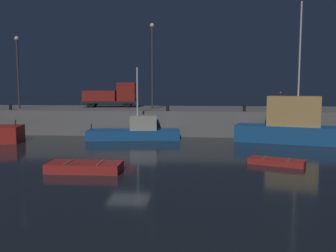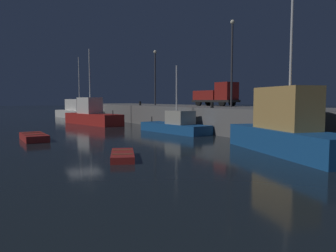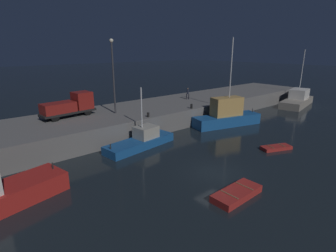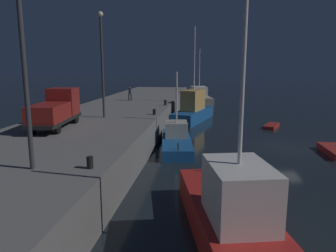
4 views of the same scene
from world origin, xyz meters
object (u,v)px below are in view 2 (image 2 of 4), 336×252
(fishing_trawler_red, at_px, (176,125))
(fishing_boat_orange, at_px, (92,115))
(fishing_boat_white, at_px, (286,129))
(fishing_trawler_green, at_px, (79,111))
(bollard_central, at_px, (272,106))
(lamp_post_west, at_px, (155,73))
(lamp_post_east, at_px, (232,57))
(bollard_west, at_px, (212,105))
(rowboat_white_mid, at_px, (123,156))
(dinghy_orange_near, at_px, (34,137))
(bollard_east, at_px, (140,103))
(utility_truck, at_px, (217,95))

(fishing_trawler_red, relative_size, fishing_boat_orange, 0.80)
(fishing_boat_white, bearing_deg, fishing_trawler_green, -179.80)
(fishing_trawler_red, height_order, bollard_central, fishing_trawler_red)
(fishing_trawler_green, bearing_deg, lamp_post_west, 19.59)
(lamp_post_east, relative_size, bollard_west, 17.01)
(bollard_central, bearing_deg, lamp_post_east, 155.29)
(fishing_boat_orange, xyz_separation_m, lamp_post_east, (14.69, 9.65, 6.18))
(fishing_trawler_red, height_order, rowboat_white_mid, fishing_trawler_red)
(bollard_central, bearing_deg, fishing_boat_white, -38.54)
(lamp_post_west, bearing_deg, lamp_post_east, 5.47)
(dinghy_orange_near, relative_size, lamp_post_west, 0.54)
(bollard_west, height_order, bollard_east, bollard_east)
(fishing_trawler_red, bearing_deg, fishing_boat_white, -3.40)
(fishing_trawler_green, bearing_deg, bollard_east, 11.56)
(fishing_boat_orange, height_order, utility_truck, fishing_boat_orange)
(bollard_east, bearing_deg, fishing_trawler_red, -11.16)
(fishing_trawler_red, distance_m, lamp_post_west, 15.14)
(rowboat_white_mid, distance_m, bollard_west, 14.07)
(lamp_post_west, xyz_separation_m, bollard_east, (0.36, -2.41, -4.04))
(dinghy_orange_near, distance_m, bollard_central, 17.62)
(dinghy_orange_near, height_order, bollard_central, bollard_central)
(rowboat_white_mid, xyz_separation_m, bollard_west, (-7.44, 11.69, 2.40))
(rowboat_white_mid, bearing_deg, fishing_boat_white, 70.26)
(lamp_post_east, height_order, utility_truck, lamp_post_east)
(lamp_post_west, bearing_deg, fishing_boat_white, -12.28)
(lamp_post_west, distance_m, bollard_central, 22.98)
(fishing_boat_white, bearing_deg, fishing_boat_orange, -174.41)
(bollard_east, bearing_deg, bollard_west, -1.01)
(fishing_trawler_red, height_order, utility_truck, fishing_trawler_red)
(fishing_boat_orange, height_order, dinghy_orange_near, fishing_boat_orange)
(fishing_boat_orange, height_order, lamp_post_west, lamp_post_west)
(fishing_boat_white, distance_m, rowboat_white_mid, 9.30)
(fishing_trawler_green, relative_size, bollard_east, 22.52)
(rowboat_white_mid, relative_size, bollard_west, 6.57)
(utility_truck, height_order, bollard_west, utility_truck)
(bollard_central, height_order, bollard_east, bollard_central)
(rowboat_white_mid, relative_size, utility_truck, 0.53)
(fishing_boat_white, bearing_deg, lamp_post_east, 150.81)
(utility_truck, bearing_deg, bollard_central, -23.95)
(fishing_boat_white, bearing_deg, bollard_west, 164.07)
(lamp_post_east, xyz_separation_m, bollard_west, (1.96, -3.98, -4.72))
(bollard_west, relative_size, bollard_central, 0.85)
(fishing_trawler_green, distance_m, utility_truck, 27.04)
(dinghy_orange_near, xyz_separation_m, lamp_post_east, (1.11, 18.41, 7.04))
(fishing_boat_white, xyz_separation_m, lamp_post_east, (-12.51, 6.99, 5.91))
(dinghy_orange_near, distance_m, rowboat_white_mid, 10.86)
(fishing_boat_white, distance_m, lamp_post_west, 27.25)
(bollard_east, bearing_deg, lamp_post_east, 15.64)
(fishing_boat_white, height_order, rowboat_white_mid, fishing_boat_white)
(utility_truck, distance_m, bollard_central, 14.81)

